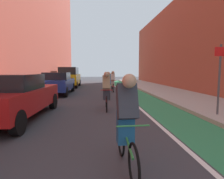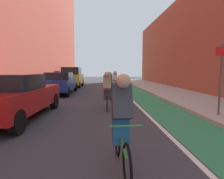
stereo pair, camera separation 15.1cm
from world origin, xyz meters
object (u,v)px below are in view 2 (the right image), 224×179
parked_sedan_red (16,96)px  cyclist_trailing (109,85)px  parked_suv_yellow_cab (72,77)px  cyclist_mid (107,90)px  street_sign_post (221,73)px  parked_sedan_blue (60,83)px  cyclist_lead (121,122)px  cyclist_far (115,81)px

parked_sedan_red → cyclist_trailing: size_ratio=2.76×
parked_suv_yellow_cab → cyclist_trailing: bearing=-67.7°
cyclist_mid → street_sign_post: 4.25m
parked_sedan_blue → street_sign_post: (6.93, -7.45, 0.79)m
parked_sedan_blue → parked_suv_yellow_cab: bearing=90.0°
parked_suv_yellow_cab → parked_sedan_red: bearing=-90.0°
cyclist_lead → cyclist_mid: bearing=91.0°
street_sign_post → cyclist_lead: bearing=-139.6°
cyclist_lead → cyclist_far: bearing=86.4°
cyclist_lead → cyclist_mid: size_ratio=1.00×
cyclist_far → cyclist_mid: bearing=-96.9°
cyclist_trailing → street_sign_post: bearing=-53.9°
parked_suv_yellow_cab → cyclist_lead: bearing=-78.7°
parked_suv_yellow_cab → cyclist_trailing: size_ratio=2.67×
cyclist_trailing → street_sign_post: 6.05m
parked_suv_yellow_cab → cyclist_trailing: parked_suv_yellow_cab is taller
cyclist_lead → street_sign_post: 4.90m
cyclist_far → parked_sedan_blue: bearing=-163.6°
street_sign_post → parked_suv_yellow_cab: bearing=117.8°
cyclist_trailing → cyclist_far: bearing=81.1°
cyclist_trailing → street_sign_post: size_ratio=0.69×
parked_sedan_blue → street_sign_post: 10.21m
cyclist_mid → cyclist_trailing: cyclist_mid is taller
parked_sedan_red → cyclist_mid: bearing=23.9°
parked_sedan_red → cyclist_lead: cyclist_lead is taller
parked_sedan_red → street_sign_post: 6.99m
cyclist_lead → cyclist_far: (0.74, 11.76, 0.04)m
parked_sedan_red → cyclist_lead: size_ratio=2.70×
cyclist_lead → parked_sedan_blue: bearing=107.1°
cyclist_lead → cyclist_mid: cyclist_mid is taller
parked_sedan_blue → cyclist_lead: (3.25, -10.59, 0.02)m
parked_sedan_red → cyclist_far: 9.12m
parked_sedan_blue → cyclist_trailing: 4.27m
parked_sedan_blue → parked_suv_yellow_cab: (0.00, 5.68, 0.23)m
parked_sedan_red → street_sign_post: size_ratio=1.91×
parked_sedan_blue → parked_suv_yellow_cab: parked_suv_yellow_cab is taller
cyclist_trailing → parked_suv_yellow_cab: bearing=112.3°
parked_sedan_red → parked_sedan_blue: same height
parked_sedan_blue → cyclist_far: (3.98, 1.18, 0.06)m
cyclist_lead → street_sign_post: (3.69, 3.14, 0.77)m
cyclist_trailing → parked_sedan_red: bearing=-127.5°
cyclist_mid → cyclist_trailing: 3.04m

